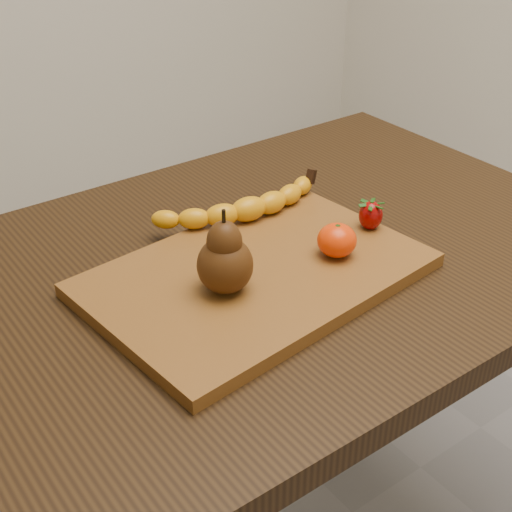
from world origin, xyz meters
TOP-DOWN VIEW (x-y plane):
  - table at (0.00, 0.00)m, footprint 1.00×0.70m
  - cutting_board at (-0.08, -0.05)m, footprint 0.48×0.34m
  - banana at (-0.01, 0.07)m, footprint 0.25×0.09m
  - pear at (-0.14, -0.07)m, footprint 0.09×0.09m
  - mandarin at (0.03, -0.09)m, footprint 0.06×0.06m
  - strawberry at (0.12, -0.06)m, footprint 0.05×0.05m

SIDE VIEW (x-z plane):
  - table at x=0.00m, z-range 0.28..1.04m
  - cutting_board at x=-0.08m, z-range 0.76..0.78m
  - banana at x=-0.01m, z-range 0.78..0.82m
  - strawberry at x=0.12m, z-range 0.78..0.82m
  - mandarin at x=0.03m, z-range 0.78..0.83m
  - pear at x=-0.14m, z-range 0.78..0.89m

